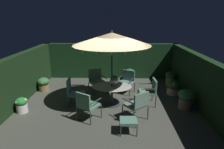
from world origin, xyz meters
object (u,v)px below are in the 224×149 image
potted_plant_back_right (22,105)px  patio_umbrella (112,39)px  ottoman_footrest (128,121)px  patio_chair_north (87,104)px  potted_plant_back_center (173,87)px  patio_chair_northeast (137,103)px  potted_plant_left_near (186,98)px  patio_chair_southeast (127,80)px  potted_plant_front_corner (170,78)px  potted_plant_right_near (130,74)px  patio_dining_table (112,91)px  patio_chair_southwest (74,91)px  patio_chair_south (97,79)px  centerpiece_planter (114,80)px  patio_chair_east (150,90)px  potted_plant_back_left (44,84)px

potted_plant_back_right → patio_umbrella: bearing=12.8°
patio_umbrella → ottoman_footrest: patio_umbrella is taller
patio_chair_north → potted_plant_back_center: size_ratio=1.58×
patio_chair_north → ottoman_footrest: 1.44m
patio_chair_northeast → potted_plant_left_near: size_ratio=1.34×
patio_chair_southeast → potted_plant_front_corner: bearing=23.2°
potted_plant_right_near → patio_umbrella: bearing=-106.0°
patio_dining_table → patio_chair_north: patio_chair_north is taller
patio_chair_southwest → ottoman_footrest: patio_chair_southwest is taller
patio_chair_southwest → potted_plant_right_near: 3.78m
patio_chair_northeast → patio_chair_south: size_ratio=0.96×
potted_plant_back_right → potted_plant_front_corner: bearing=26.2°
ottoman_footrest → potted_plant_front_corner: (2.21, 3.99, 0.04)m
potted_plant_front_corner → patio_chair_north: bearing=-136.2°
patio_chair_northeast → potted_plant_left_near: patio_chair_northeast is taller
centerpiece_planter → potted_plant_back_right: size_ratio=0.74×
centerpiece_planter → ottoman_footrest: bearing=-77.1°
centerpiece_planter → ottoman_footrest: centerpiece_planter is taller
patio_chair_east → patio_chair_southeast: size_ratio=1.03×
patio_chair_southwest → potted_plant_front_corner: (4.13, 2.21, -0.17)m
patio_chair_southeast → patio_dining_table: bearing=-116.4°
centerpiece_planter → patio_chair_southwest: centerpiece_planter is taller
patio_chair_southeast → potted_plant_left_near: bearing=-37.3°
patio_chair_south → patio_chair_southwest: patio_chair_south is taller
patio_dining_table → centerpiece_planter: centerpiece_planter is taller
patio_chair_east → patio_chair_southeast: bearing=122.8°
patio_dining_table → patio_chair_southeast: patio_chair_southeast is taller
patio_umbrella → potted_plant_left_near: size_ratio=3.78×
centerpiece_planter → patio_chair_north: (-0.83, -1.24, -0.39)m
patio_chair_east → potted_plant_right_near: patio_chair_east is taller
patio_chair_southwest → potted_plant_back_left: 2.18m
centerpiece_planter → patio_chair_south: 1.44m
patio_chair_south → patio_chair_southwest: size_ratio=1.01×
potted_plant_back_left → patio_chair_south: bearing=-3.1°
potted_plant_back_left → potted_plant_back_right: size_ratio=1.12×
patio_chair_east → potted_plant_left_near: 1.29m
ottoman_footrest → patio_chair_southeast: bearing=88.0°
patio_chair_southwest → patio_chair_south: bearing=60.5°
patio_umbrella → patio_chair_south: bearing=119.1°
patio_chair_southeast → ottoman_footrest: bearing=-92.0°
patio_chair_east → patio_chair_southwest: (-2.80, -0.10, -0.03)m
patio_dining_table → patio_chair_northeast: bearing=-53.5°
patio_chair_southeast → potted_plant_right_near: patio_chair_southeast is taller
centerpiece_planter → potted_plant_right_near: 3.08m
patio_umbrella → potted_plant_front_corner: patio_umbrella is taller
patio_chair_north → patio_dining_table: bearing=57.4°
patio_chair_east → potted_plant_left_near: size_ratio=1.35×
patio_dining_table → potted_plant_right_near: 3.10m
patio_chair_northeast → patio_chair_east: (0.57, 1.17, 0.01)m
potted_plant_front_corner → patio_umbrella: bearing=-141.6°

